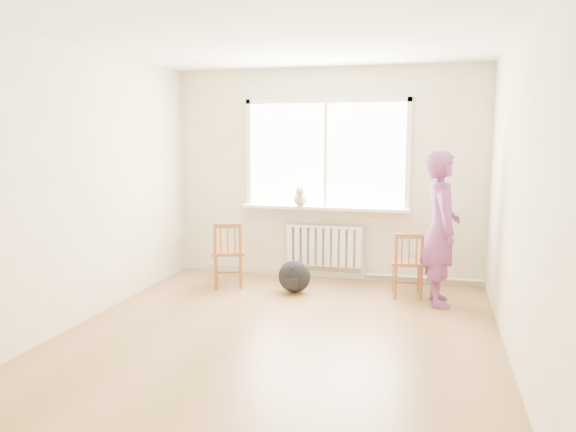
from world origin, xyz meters
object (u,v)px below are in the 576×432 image
Objects in this scene: chair_right at (408,265)px; backpack at (294,277)px; chair_left at (228,254)px; cat at (301,197)px; person at (441,229)px.

chair_right is 1.32m from backpack.
chair_left is 0.87m from backpack.
backpack is (0.08, -0.64, -0.87)m from cat.
chair_right is 0.60m from person.
chair_left is 2.15m from chair_right.
chair_left reaches higher than chair_right.
person is 1.77m from backpack.
chair_left is 1.18m from cat.
chair_right is at bearing 5.59° from backpack.
person reaches higher than backpack.
chair_right is at bearing 54.75° from person.
chair_right is (2.15, 0.09, -0.02)m from chair_left.
person is 4.05× the size of cat.
person reaches higher than chair_right.
chair_right is at bearing 161.99° from chair_left.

